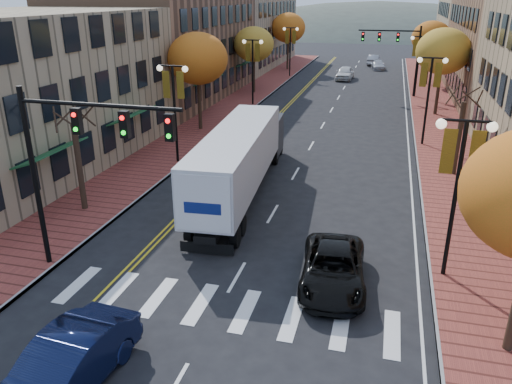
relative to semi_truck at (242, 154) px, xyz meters
The scene contains 28 objects.
ground 12.63m from the semi_truck, 79.91° to the right, with size 200.00×200.00×0.00m, color black.
sidewalk_left 21.47m from the semi_truck, 108.62° to the left, with size 4.00×85.00×0.15m, color brown.
sidewalk_right 23.23m from the semi_truck, 61.10° to the left, with size 4.00×85.00×0.15m, color brown.
building_left_near 15.02m from the semi_truck, behind, with size 12.00×22.00×9.00m, color #9E8966.
building_left_mid 28.19m from the semi_truck, 121.97° to the left, with size 12.00×24.00×11.00m, color brown.
building_left_far 51.02m from the semi_truck, 106.91° to the left, with size 12.00×26.00×9.50m, color #9E8966.
building_right_far 55.83m from the semi_truck, 68.22° to the left, with size 15.00×20.00×11.00m, color #9E8966.
tree_left_a 8.04m from the semi_truck, 148.07° to the right, with size 0.28×0.28×4.20m.
tree_left_b 13.97m from the semi_truck, 120.14° to the left, with size 4.48×4.48×7.21m.
tree_left_c 28.72m from the semi_truck, 103.81° to the left, with size 4.16×4.16×6.69m.
tree_left_d 46.38m from the semi_truck, 98.48° to the left, with size 4.61×4.61×7.42m.
tree_right_b 12.57m from the semi_truck, 27.21° to the left, with size 0.28×0.28×4.20m.
tree_right_c 24.67m from the semi_truck, 62.80° to the left, with size 4.48×4.48×7.21m.
tree_right_d 39.49m from the semi_truck, 73.50° to the left, with size 4.35×4.35×7.00m.
lamp_left_b 6.84m from the semi_truck, 144.83° to the left, with size 1.96×0.36×6.05m.
lamp_left_c 22.49m from the semi_truck, 103.75° to the left, with size 1.96×0.36×6.05m.
lamp_left_d 40.16m from the semi_truck, 97.62° to the left, with size 1.96×0.36×6.05m.
lamp_right_a 11.72m from the semi_truck, 32.85° to the right, with size 1.96×0.36×6.05m.
lamp_right_b 15.37m from the semi_truck, 50.52° to the left, with size 1.96×0.36×6.05m.
lamp_right_c 31.36m from the semi_truck, 71.98° to the left, with size 1.96×0.36×6.05m.
traffic_mast_near 10.20m from the semi_truck, 109.61° to the right, with size 6.10×0.35×7.00m.
traffic_mast_far 30.84m from the semi_truck, 75.57° to the left, with size 6.10×0.34×7.00m.
semi_truck is the anchor object (origin of this frame).
navy_sedan 15.03m from the semi_truck, 91.92° to the right, with size 1.70×4.88×1.61m, color black.
black_suv 9.84m from the semi_truck, 54.01° to the right, with size 2.27×4.92×1.37m, color black.
car_far_white 39.62m from the semi_truck, 87.57° to the left, with size 1.89×4.69×1.60m, color silver.
car_far_silver 50.04m from the semi_truck, 83.89° to the left, with size 1.66×4.09×1.19m, color #B1B2BA.
car_far_oncoming 54.54m from the semi_truck, 85.27° to the left, with size 1.56×4.46×1.47m, color #96979D.
Camera 1 is at (4.85, -11.54, 9.95)m, focal length 35.00 mm.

